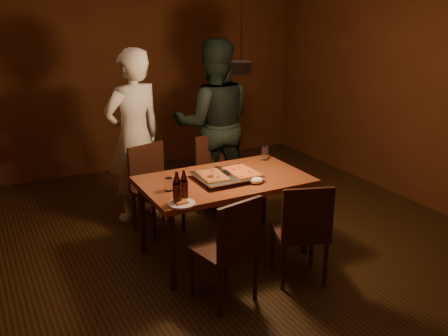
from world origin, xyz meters
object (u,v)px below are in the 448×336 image
plate_slice (181,204)px  diner_white (134,137)px  beer_bottle_b (184,185)px  dining_table (224,186)px  chair_near_right (303,225)px  beer_bottle_a (177,188)px  chair_far_right (217,168)px  diner_dark (214,124)px  pendant_lamp (241,66)px  chair_far_left (153,180)px  pizza_tray (227,177)px  chair_near_left (230,242)px

plate_slice → diner_white: size_ratio=0.12×
beer_bottle_b → plate_slice: size_ratio=1.12×
dining_table → chair_near_right: chair_near_right is taller
chair_near_right → beer_bottle_a: (-0.93, 0.42, 0.34)m
chair_far_right → beer_bottle_b: size_ratio=1.96×
beer_bottle_a → diner_dark: bearing=54.3°
chair_near_right → plate_slice: (-0.91, 0.38, 0.22)m
dining_table → beer_bottle_b: (-0.52, -0.30, 0.20)m
plate_slice → pendant_lamp: (0.69, 0.29, 1.00)m
beer_bottle_a → plate_slice: (0.02, -0.04, -0.12)m
beer_bottle_a → chair_far_left: bearing=80.1°
chair_far_right → diner_dark: size_ratio=0.25×
dining_table → plate_slice: plate_slice is taller
chair_far_right → beer_bottle_a: 1.56m
dining_table → diner_dark: (0.48, 1.15, 0.28)m
pizza_tray → beer_bottle_a: (-0.61, -0.32, 0.11)m
chair_near_right → beer_bottle_a: beer_bottle_a is taller
chair_far_left → chair_near_right: 1.74m
chair_near_right → beer_bottle_a: 1.08m
chair_far_left → pizza_tray: bearing=101.6°
chair_far_right → diner_white: (-0.82, 0.32, 0.38)m
chair_near_left → beer_bottle_a: (-0.26, 0.41, 0.34)m
diner_white → diner_dark: 0.94m
chair_far_left → plate_slice: bearing=66.8°
chair_near_right → pizza_tray: chair_near_right is taller
chair_far_left → plate_slice: (-0.18, -1.19, 0.22)m
pizza_tray → diner_dark: diner_dark is taller
chair_far_right → chair_near_left: bearing=60.8°
beer_bottle_b → chair_near_left: bearing=-68.9°
chair_near_right → beer_bottle_b: 1.03m
beer_bottle_a → plate_slice: bearing=-62.8°
dining_table → chair_near_right: 0.85m
plate_slice → chair_near_right: bearing=-22.8°
pendant_lamp → diner_dark: bearing=73.7°
diner_white → chair_near_left: bearing=78.6°
chair_far_left → pendant_lamp: size_ratio=0.46×
dining_table → beer_bottle_b: size_ratio=6.06×
dining_table → chair_near_left: bearing=-114.3°
dining_table → pendant_lamp: bearing=-40.5°
pizza_tray → pendant_lamp: 0.99m
pizza_tray → beer_bottle_b: (-0.53, -0.27, 0.10)m
chair_near_left → plate_slice: (-0.24, 0.37, 0.22)m
chair_far_right → beer_bottle_b: bearing=46.8°
chair_far_left → diner_dark: (0.87, 0.34, 0.41)m
diner_white → pendant_lamp: pendant_lamp is taller
beer_bottle_a → diner_dark: (1.08, 1.50, 0.07)m
diner_white → pizza_tray: bearing=96.7°
chair_far_right → plate_slice: bearing=46.9°
beer_bottle_a → chair_near_right: bearing=-24.2°
chair_near_right → diner_dark: (0.15, 1.92, 0.41)m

